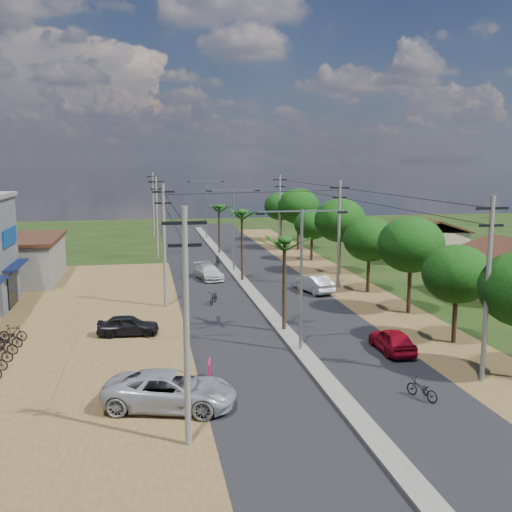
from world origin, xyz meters
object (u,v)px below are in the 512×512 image
(car_silver_mid, at_px, (314,284))
(moto_rider_east, at_px, (422,390))
(car_parked_silver, at_px, (170,391))
(car_parked_dark, at_px, (128,326))
(car_white_far, at_px, (209,272))
(car_red_near, at_px, (392,341))
(roadside_sign, at_px, (209,372))

(car_silver_mid, bearing_deg, moto_rider_east, 72.24)
(car_parked_silver, height_order, car_parked_dark, car_parked_silver)
(car_white_far, distance_m, car_parked_dark, 17.93)
(car_white_far, bearing_deg, car_red_near, -81.33)
(car_parked_dark, height_order, moto_rider_east, car_parked_dark)
(car_white_far, bearing_deg, roadside_sign, -106.46)
(car_white_far, distance_m, roadside_sign, 25.36)
(car_red_near, relative_size, moto_rider_east, 2.29)
(car_white_far, xyz_separation_m, car_parked_dark, (-6.74, -16.61, -0.02))
(car_red_near, relative_size, car_parked_silver, 0.69)
(car_red_near, relative_size, roadside_sign, 3.21)
(car_red_near, height_order, car_parked_silver, car_parked_silver)
(car_silver_mid, relative_size, car_parked_dark, 1.17)
(car_red_near, distance_m, car_white_far, 23.94)
(moto_rider_east, relative_size, roadside_sign, 1.40)
(car_parked_dark, distance_m, roadside_sign, 9.50)
(car_white_far, xyz_separation_m, car_parked_silver, (-4.71, -28.11, 0.14))
(car_white_far, height_order, car_parked_silver, car_parked_silver)
(car_silver_mid, xyz_separation_m, car_white_far, (-7.79, 7.01, -0.06))
(car_silver_mid, relative_size, roadside_sign, 3.55)
(car_parked_dark, bearing_deg, car_white_far, -18.11)
(car_red_near, bearing_deg, car_parked_dark, -22.05)
(car_red_near, relative_size, car_silver_mid, 0.90)
(car_silver_mid, relative_size, car_white_far, 0.96)
(car_white_far, height_order, moto_rider_east, car_white_far)
(car_parked_silver, relative_size, moto_rider_east, 3.31)
(car_red_near, distance_m, car_parked_silver, 13.65)
(car_white_far, relative_size, roadside_sign, 3.68)
(roadside_sign, bearing_deg, moto_rider_east, -14.23)
(car_silver_mid, xyz_separation_m, roadside_sign, (-10.50, -18.21, -0.21))
(car_parked_silver, height_order, moto_rider_east, car_parked_silver)
(car_red_near, distance_m, roadside_sign, 10.81)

